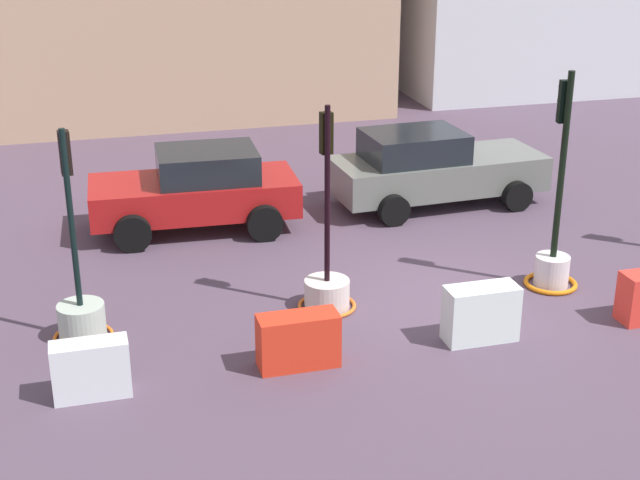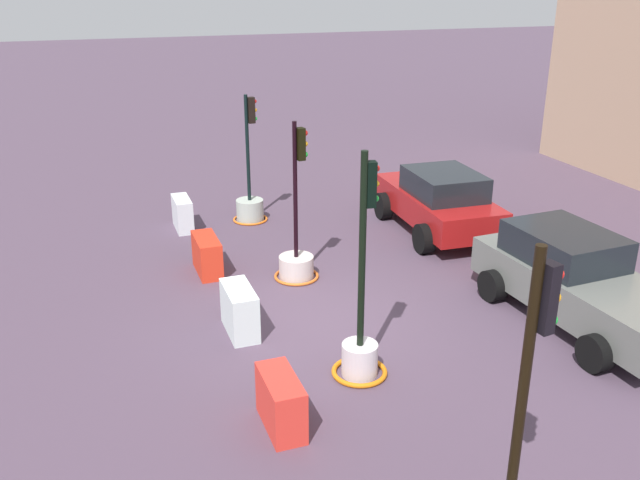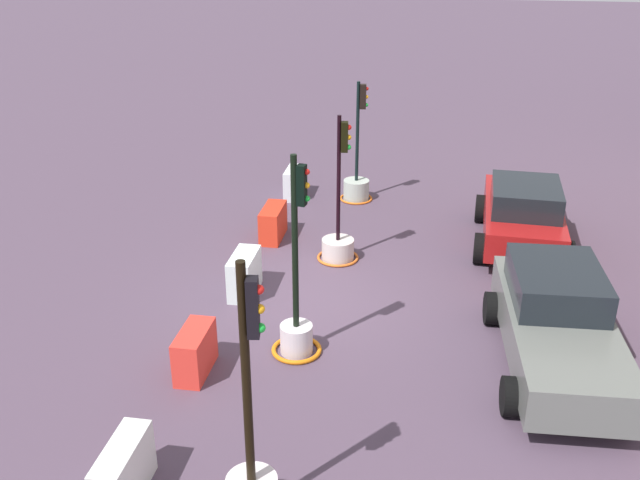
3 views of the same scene
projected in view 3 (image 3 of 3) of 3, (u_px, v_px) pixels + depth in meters
ground_plane at (309, 300)px, 14.02m from camera, size 120.00×120.00×0.00m
traffic_light_0 at (357, 183)px, 18.87m from camera, size 0.87×0.87×3.15m
traffic_light_1 at (338, 240)px, 15.53m from camera, size 0.92×0.92×3.23m
traffic_light_2 at (297, 322)px, 12.09m from camera, size 0.88×0.88×3.56m
traffic_light_3 at (252, 470)px, 8.70m from camera, size 0.65×0.65×3.54m
construction_barrier_0 at (294, 183)px, 19.10m from camera, size 0.99×0.38×0.78m
construction_barrier_1 at (273, 223)px, 16.60m from camera, size 1.12×0.46×0.77m
construction_barrier_2 at (244, 274)px, 14.12m from camera, size 1.07×0.46×0.84m
construction_barrier_3 at (195, 352)px, 11.63m from camera, size 1.03×0.45×0.78m
construction_barrier_4 at (124, 472)px, 9.07m from camera, size 1.16×0.40×0.80m
car_grey_saloon at (557, 323)px, 11.72m from camera, size 4.40×2.21×1.56m
car_red_compact at (523, 213)px, 16.07m from camera, size 3.94×2.19×1.54m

